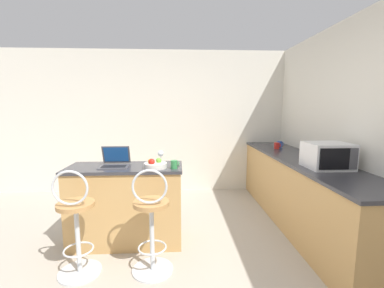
{
  "coord_description": "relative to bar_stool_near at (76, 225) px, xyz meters",
  "views": [
    {
      "loc": [
        0.25,
        -2.2,
        1.58
      ],
      "look_at": [
        0.45,
        1.72,
        1.02
      ],
      "focal_mm": 24.0,
      "sensor_mm": 36.0,
      "label": 1
    }
  ],
  "objects": [
    {
      "name": "ground_plane",
      "position": [
        0.71,
        -0.11,
        -0.49
      ],
      "size": [
        20.0,
        20.0,
        0.0
      ],
      "primitive_type": "plane",
      "color": "#ADA393"
    },
    {
      "name": "wall_back",
      "position": [
        0.71,
        2.49,
        0.81
      ],
      "size": [
        12.0,
        0.06,
        2.6
      ],
      "color": "silver",
      "rests_on": "ground_plane"
    },
    {
      "name": "breakfast_bar",
      "position": [
        0.35,
        0.58,
        -0.03
      ],
      "size": [
        1.29,
        0.54,
        0.92
      ],
      "color": "tan",
      "rests_on": "ground_plane"
    },
    {
      "name": "counter_right",
      "position": [
        2.59,
        0.93,
        -0.03
      ],
      "size": [
        0.67,
        3.1,
        0.92
      ],
      "color": "tan",
      "rests_on": "ground_plane"
    },
    {
      "name": "bar_stool_near",
      "position": [
        0.0,
        0.0,
        0.0
      ],
      "size": [
        0.4,
        0.4,
        1.04
      ],
      "color": "silver",
      "rests_on": "ground_plane"
    },
    {
      "name": "bar_stool_far",
      "position": [
        0.7,
        0.0,
        0.0
      ],
      "size": [
        0.4,
        0.4,
        1.04
      ],
      "color": "silver",
      "rests_on": "ground_plane"
    },
    {
      "name": "laptop",
      "position": [
        0.23,
        0.59,
        0.48
      ],
      "size": [
        0.32,
        0.27,
        0.22
      ],
      "color": "#47474C",
      "rests_on": "breakfast_bar"
    },
    {
      "name": "microwave",
      "position": [
        2.59,
        0.38,
        0.56
      ],
      "size": [
        0.45,
        0.4,
        0.28
      ],
      "color": "silver",
      "rests_on": "counter_right"
    },
    {
      "name": "mug_blue",
      "position": [
        2.65,
        1.86,
        0.48
      ],
      "size": [
        0.1,
        0.08,
        0.1
      ],
      "color": "#2D51AD",
      "rests_on": "counter_right"
    },
    {
      "name": "wine_glass_tall",
      "position": [
        0.74,
        0.72,
        0.54
      ],
      "size": [
        0.07,
        0.07,
        0.15
      ],
      "color": "silver",
      "rests_on": "breakfast_bar"
    },
    {
      "name": "mug_red",
      "position": [
        2.54,
        1.7,
        0.48
      ],
      "size": [
        0.1,
        0.08,
        0.1
      ],
      "color": "red",
      "rests_on": "counter_right"
    },
    {
      "name": "fruit_bowl",
      "position": [
        0.7,
        0.48,
        0.46
      ],
      "size": [
        0.25,
        0.25,
        0.11
      ],
      "color": "silver",
      "rests_on": "breakfast_bar"
    },
    {
      "name": "mug_green",
      "position": [
        0.91,
        0.43,
        0.47
      ],
      "size": [
        0.09,
        0.07,
        0.09
      ],
      "color": "#338447",
      "rests_on": "breakfast_bar"
    }
  ]
}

